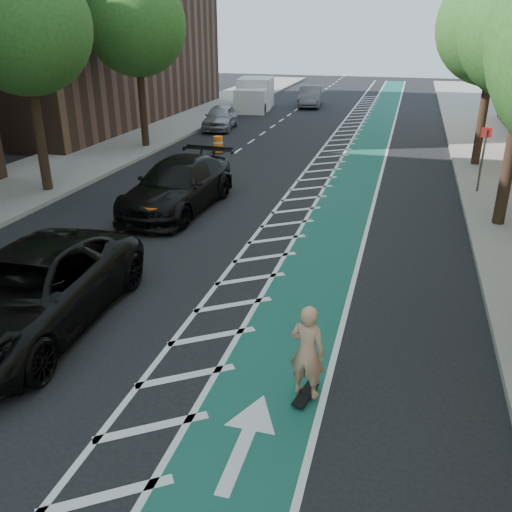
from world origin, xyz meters
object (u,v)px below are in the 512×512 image
(barrel_a, at_px, (154,221))
(skateboarder, at_px, (307,351))
(suv_near, at_px, (29,292))
(suv_far, at_px, (178,185))

(barrel_a, bearing_deg, skateboarder, -47.89)
(skateboarder, bearing_deg, barrel_a, -35.76)
(suv_near, bearing_deg, suv_far, 88.25)
(suv_far, bearing_deg, skateboarder, -52.84)
(skateboarder, bearing_deg, suv_near, 4.57)
(skateboarder, xyz_separation_m, suv_near, (-5.91, 0.78, -0.11))
(suv_near, height_order, barrel_a, suv_near)
(skateboarder, xyz_separation_m, barrel_a, (-5.90, 6.53, -0.54))
(suv_near, xyz_separation_m, barrel_a, (0.01, 5.74, -0.43))
(skateboarder, relative_size, barrel_a, 1.96)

